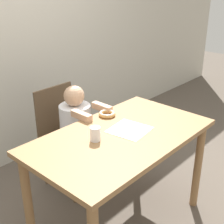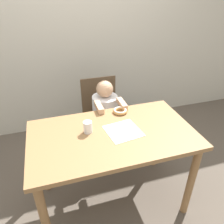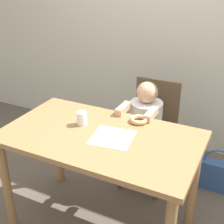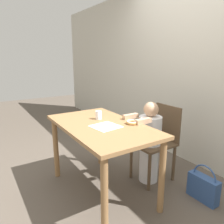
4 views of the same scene
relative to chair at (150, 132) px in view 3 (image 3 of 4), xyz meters
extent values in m
plane|color=brown|center=(-0.10, -0.70, -0.47)|extent=(12.00, 12.00, 0.00)
cube|color=beige|center=(-0.10, 0.71, 0.78)|extent=(8.00, 0.05, 2.50)
cube|color=olive|center=(-0.10, -0.70, 0.29)|extent=(1.27, 0.73, 0.03)
cylinder|color=olive|center=(-0.67, -1.01, -0.10)|extent=(0.06, 0.06, 0.74)
cylinder|color=olive|center=(-0.67, -0.39, -0.10)|extent=(0.06, 0.06, 0.74)
cylinder|color=olive|center=(0.48, -0.39, -0.10)|extent=(0.06, 0.06, 0.74)
cube|color=brown|center=(0.00, -0.07, -0.01)|extent=(0.39, 0.45, 0.03)
cube|color=brown|center=(0.00, 0.15, 0.21)|extent=(0.39, 0.02, 0.42)
cylinder|color=brown|center=(-0.16, -0.26, -0.25)|extent=(0.04, 0.04, 0.44)
cylinder|color=brown|center=(0.16, -0.26, -0.25)|extent=(0.04, 0.04, 0.44)
cylinder|color=brown|center=(-0.16, 0.13, -0.25)|extent=(0.04, 0.04, 0.44)
cylinder|color=brown|center=(0.16, 0.13, -0.25)|extent=(0.04, 0.04, 0.44)
cylinder|color=white|center=(0.00, -0.12, -0.23)|extent=(0.22, 0.22, 0.46)
cylinder|color=white|center=(0.00, -0.12, 0.16)|extent=(0.26, 0.26, 0.32)
sphere|color=tan|center=(0.00, -0.12, 0.41)|extent=(0.17, 0.17, 0.17)
cube|color=tan|center=(-0.11, -0.32, 0.33)|extent=(0.05, 0.18, 0.05)
cube|color=tan|center=(0.11, -0.32, 0.33)|extent=(0.05, 0.18, 0.05)
torus|color=tan|center=(0.06, -0.43, 0.32)|extent=(0.13, 0.13, 0.03)
torus|color=white|center=(0.06, -0.43, 0.33)|extent=(0.11, 0.11, 0.02)
cube|color=white|center=(-0.01, -0.70, 0.31)|extent=(0.28, 0.28, 0.00)
cube|color=#2D4C84|center=(0.58, 0.10, -0.33)|extent=(0.32, 0.11, 0.26)
torus|color=#2D4C84|center=(0.58, 0.10, -0.20)|extent=(0.26, 0.02, 0.26)
cylinder|color=white|center=(-0.28, -0.63, 0.35)|extent=(0.07, 0.07, 0.09)
camera|label=1|loc=(-1.51, -1.90, 1.27)|focal=50.00mm
camera|label=2|loc=(-0.50, -1.99, 1.31)|focal=35.00mm
camera|label=3|loc=(0.74, -2.23, 1.30)|focal=50.00mm
camera|label=4|loc=(1.74, -1.74, 0.97)|focal=35.00mm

